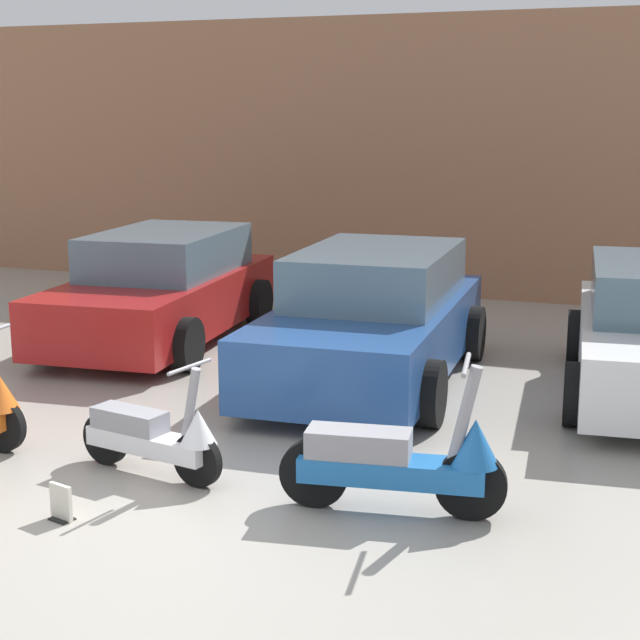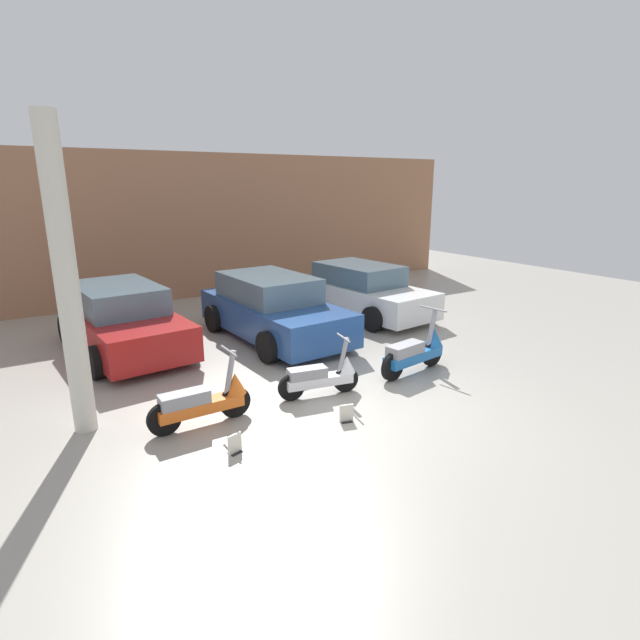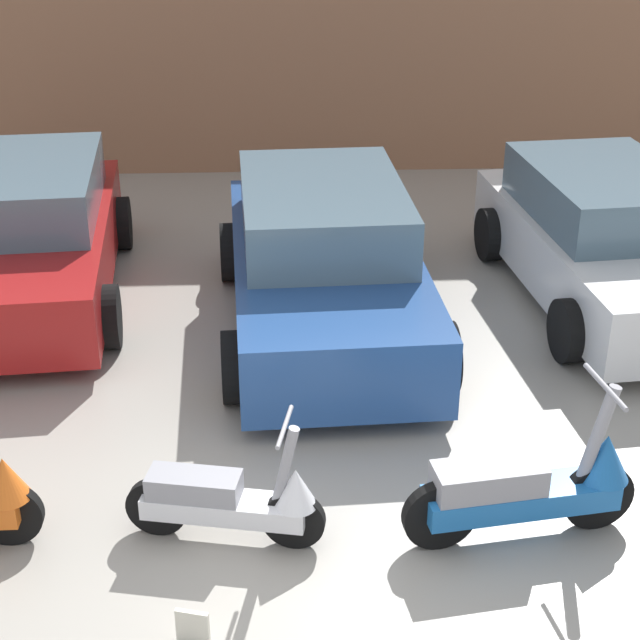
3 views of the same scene
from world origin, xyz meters
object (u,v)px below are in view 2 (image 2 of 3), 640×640
scooter_front_left (205,400)px  scooter_front_center (416,351)px  car_rear_center (273,309)px  car_rear_right (363,291)px  placard_near_left_scooter (235,445)px  scooter_front_right (322,376)px  support_column_side (67,282)px  placard_near_right_scooter (346,414)px  car_rear_left (122,320)px

scooter_front_left → scooter_front_center: scooter_front_center is taller
car_rear_center → car_rear_right: bearing=97.7°
car_rear_right → placard_near_left_scooter: car_rear_right is taller
scooter_front_right → car_rear_center: 3.30m
car_rear_right → support_column_side: size_ratio=0.96×
placard_near_right_scooter → support_column_side: size_ratio=0.06×
scooter_front_center → car_rear_center: car_rear_center is taller
scooter_front_center → car_rear_left: size_ratio=0.40×
placard_near_left_scooter → placard_near_right_scooter: 1.69m
scooter_front_center → car_rear_left: bearing=127.1°
scooter_front_left → placard_near_left_scooter: bearing=-88.2°
scooter_front_center → placard_near_right_scooter: bearing=-165.4°
scooter_front_left → car_rear_center: car_rear_center is taller
scooter_front_left → car_rear_left: size_ratio=0.37×
scooter_front_center → placard_near_left_scooter: bearing=-175.7°
scooter_front_center → placard_near_left_scooter: 3.98m
scooter_front_center → car_rear_center: 3.46m
scooter_front_left → car_rear_right: size_ratio=0.37×
placard_near_right_scooter → support_column_side: bearing=151.4°
scooter_front_right → scooter_front_center: scooter_front_center is taller
placard_near_left_scooter → placard_near_right_scooter: (1.69, -0.05, 0.00)m
scooter_front_right → placard_near_right_scooter: bearing=-91.1°
scooter_front_center → placard_near_left_scooter: size_ratio=6.18×
scooter_front_left → scooter_front_right: 1.93m
scooter_front_center → car_rear_left: 5.85m
car_rear_left → support_column_side: bearing=-25.0°
placard_near_left_scooter → support_column_side: (-1.50, 1.69, 1.96)m
scooter_front_right → placard_near_left_scooter: bearing=-143.3°
car_rear_right → placard_near_right_scooter: bearing=-44.8°
scooter_front_left → scooter_front_right: scooter_front_left is taller
scooter_front_center → support_column_side: bearing=163.0°
scooter_front_left → placard_near_right_scooter: size_ratio=5.72×
scooter_front_right → placard_near_left_scooter: 2.11m
scooter_front_left → car_rear_center: bearing=49.2°
placard_near_right_scooter → scooter_front_right: bearing=77.8°
scooter_front_right → placard_near_left_scooter: (-1.90, -0.91, -0.22)m
car_rear_left → placard_near_left_scooter: (0.30, -4.97, -0.52)m
scooter_front_left → car_rear_left: 4.04m
scooter_front_left → scooter_front_center: bearing=-1.4°
placard_near_right_scooter → support_column_side: support_column_side is taller
car_rear_right → scooter_front_center: bearing=-29.1°
car_rear_center → placard_near_left_scooter: car_rear_center is taller
car_rear_center → placard_near_right_scooter: car_rear_center is taller
scooter_front_right → car_rear_center: (0.76, 3.20, 0.32)m
scooter_front_right → scooter_front_center: size_ratio=0.84×
car_rear_right → support_column_side: bearing=-72.7°
car_rear_right → support_column_side: (-7.01, -2.95, 1.45)m
scooter_front_right → scooter_front_left: bearing=-170.1°
support_column_side → scooter_front_right: bearing=-12.9°
scooter_front_right → car_rear_left: car_rear_left is taller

